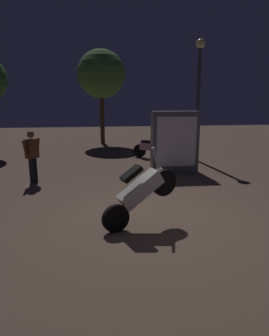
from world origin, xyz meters
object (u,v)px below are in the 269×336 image
(streetlamp_near, at_px, (199,85))
(motorcycle_pink_parked_left, at_px, (151,148))
(motorcycle_white_foreground, at_px, (140,192))
(kiosk_billboard, at_px, (175,142))
(person_bystander_far, at_px, (32,152))

(streetlamp_near, bearing_deg, motorcycle_pink_parked_left, 162.45)
(motorcycle_white_foreground, distance_m, motorcycle_pink_parked_left, 7.00)
(motorcycle_pink_parked_left, height_order, kiosk_billboard, kiosk_billboard)
(person_bystander_far, bearing_deg, motorcycle_white_foreground, -15.46)
(motorcycle_pink_parked_left, height_order, streetlamp_near, streetlamp_near)
(motorcycle_pink_parked_left, relative_size, streetlamp_near, 0.29)
(motorcycle_pink_parked_left, bearing_deg, person_bystander_far, -105.24)
(motorcycle_pink_parked_left, distance_m, person_bystander_far, 5.32)
(person_bystander_far, height_order, streetlamp_near, streetlamp_near)
(person_bystander_far, bearing_deg, streetlamp_near, 60.86)
(streetlamp_near, bearing_deg, kiosk_billboard, -126.68)
(kiosk_billboard, bearing_deg, motorcycle_white_foreground, 68.27)
(streetlamp_near, xyz_separation_m, kiosk_billboard, (-1.36, -1.82, -1.96))
(motorcycle_pink_parked_left, bearing_deg, streetlamp_near, 19.70)
(motorcycle_pink_parked_left, bearing_deg, motorcycle_white_foreground, -64.28)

